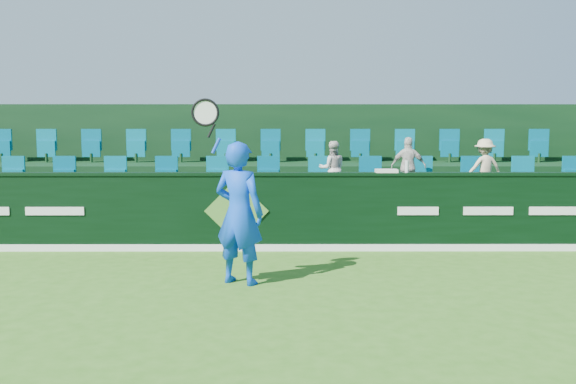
{
  "coord_description": "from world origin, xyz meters",
  "views": [
    {
      "loc": [
        0.85,
        -6.93,
        2.26
      ],
      "look_at": [
        0.88,
        2.8,
        1.15
      ],
      "focal_mm": 40.0,
      "sensor_mm": 36.0,
      "label": 1
    }
  ],
  "objects_px": {
    "spectator_left": "(332,169)",
    "spectator_middle": "(409,167)",
    "tennis_player": "(239,212)",
    "drinks_bottle": "(407,166)",
    "spectator_right": "(484,168)",
    "towel": "(386,171)"
  },
  "relations": [
    {
      "from": "spectator_left",
      "to": "spectator_middle",
      "type": "relative_size",
      "value": 0.93
    },
    {
      "from": "tennis_player",
      "to": "drinks_bottle",
      "type": "xyz_separation_m",
      "value": [
        2.71,
        2.26,
        0.46
      ]
    },
    {
      "from": "spectator_right",
      "to": "towel",
      "type": "distance_m",
      "value": 2.32
    },
    {
      "from": "towel",
      "to": "drinks_bottle",
      "type": "height_order",
      "value": "drinks_bottle"
    },
    {
      "from": "spectator_right",
      "to": "drinks_bottle",
      "type": "height_order",
      "value": "spectator_right"
    },
    {
      "from": "spectator_middle",
      "to": "towel",
      "type": "relative_size",
      "value": 3.04
    },
    {
      "from": "spectator_left",
      "to": "tennis_player",
      "type": "bearing_deg",
      "value": 61.87
    },
    {
      "from": "tennis_player",
      "to": "spectator_right",
      "type": "bearing_deg",
      "value": 37.58
    },
    {
      "from": "spectator_right",
      "to": "drinks_bottle",
      "type": "relative_size",
      "value": 5.24
    },
    {
      "from": "spectator_right",
      "to": "spectator_middle",
      "type": "bearing_deg",
      "value": -10.65
    },
    {
      "from": "spectator_middle",
      "to": "spectator_left",
      "type": "bearing_deg",
      "value": 15.44
    },
    {
      "from": "towel",
      "to": "drinks_bottle",
      "type": "distance_m",
      "value": 0.36
    },
    {
      "from": "tennis_player",
      "to": "spectator_middle",
      "type": "height_order",
      "value": "tennis_player"
    },
    {
      "from": "tennis_player",
      "to": "spectator_left",
      "type": "bearing_deg",
      "value": 65.8
    },
    {
      "from": "spectator_left",
      "to": "spectator_middle",
      "type": "xyz_separation_m",
      "value": [
        1.44,
        0.0,
        0.04
      ]
    },
    {
      "from": "spectator_left",
      "to": "towel",
      "type": "xyz_separation_m",
      "value": [
        0.85,
        -1.12,
        0.05
      ]
    },
    {
      "from": "spectator_right",
      "to": "towel",
      "type": "relative_size",
      "value": 2.94
    },
    {
      "from": "spectator_middle",
      "to": "towel",
      "type": "distance_m",
      "value": 1.27
    },
    {
      "from": "drinks_bottle",
      "to": "towel",
      "type": "bearing_deg",
      "value": 180.0
    },
    {
      "from": "tennis_player",
      "to": "towel",
      "type": "relative_size",
      "value": 7.01
    },
    {
      "from": "tennis_player",
      "to": "spectator_middle",
      "type": "relative_size",
      "value": 2.31
    },
    {
      "from": "spectator_left",
      "to": "spectator_right",
      "type": "bearing_deg",
      "value": 176.07
    }
  ]
}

